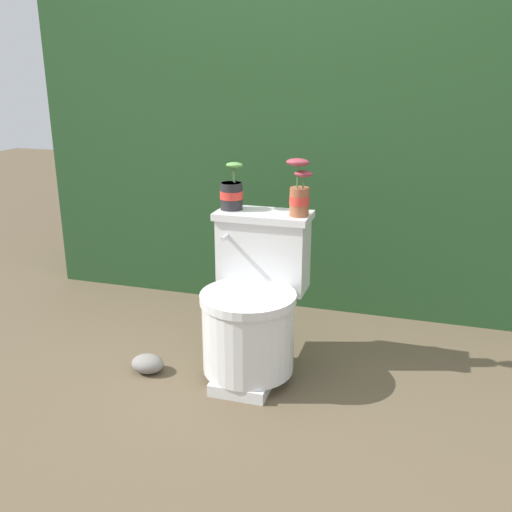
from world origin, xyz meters
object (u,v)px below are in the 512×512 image
(toilet, at_px, (253,308))
(potted_plant_midleft, at_px, (299,193))
(garden_stone, at_px, (148,364))
(potted_plant_left, at_px, (232,192))

(toilet, bearing_deg, potted_plant_midleft, 39.51)
(potted_plant_midleft, xyz_separation_m, garden_stone, (-0.60, -0.27, -0.74))
(potted_plant_midleft, bearing_deg, potted_plant_left, 173.72)
(potted_plant_left, bearing_deg, garden_stone, -133.76)
(toilet, bearing_deg, potted_plant_left, 131.66)
(toilet, relative_size, garden_stone, 4.74)
(toilet, bearing_deg, garden_stone, -162.34)
(toilet, height_order, potted_plant_left, potted_plant_left)
(toilet, distance_m, potted_plant_left, 0.51)
(garden_stone, bearing_deg, potted_plant_midleft, 24.38)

